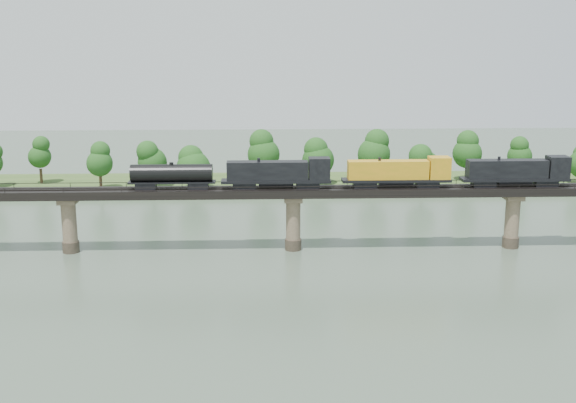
{
  "coord_description": "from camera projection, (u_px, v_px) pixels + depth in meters",
  "views": [
    {
      "loc": [
        -5.69,
        -95.65,
        38.27
      ],
      "look_at": [
        -0.94,
        30.0,
        9.0
      ],
      "focal_mm": 45.0,
      "sensor_mm": 36.0,
      "label": 1
    }
  ],
  "objects": [
    {
      "name": "freight_train",
      "position": [
        357.0,
        173.0,
        128.4
      ],
      "size": [
        78.8,
        3.07,
        5.42
      ],
      "color": "black",
      "rests_on": "bridge"
    },
    {
      "name": "far_treeline",
      "position": [
        251.0,
        156.0,
        178.05
      ],
      "size": [
        289.06,
        17.54,
        13.6
      ],
      "color": "#382619",
      "rests_on": "far_bank"
    },
    {
      "name": "ground",
      "position": [
        303.0,
        311.0,
        101.98
      ],
      "size": [
        400.0,
        400.0,
        0.0
      ],
      "primitive_type": "plane",
      "color": "#3B4B3B",
      "rests_on": "ground"
    },
    {
      "name": "far_bank",
      "position": [
        284.0,
        184.0,
        184.53
      ],
      "size": [
        300.0,
        24.0,
        1.6
      ],
      "primitive_type": "cube",
      "color": "#324C1E",
      "rests_on": "ground"
    },
    {
      "name": "bridge_superstructure",
      "position": [
        293.0,
        186.0,
        128.5
      ],
      "size": [
        220.0,
        4.9,
        0.75
      ],
      "color": "black",
      "rests_on": "bridge"
    },
    {
      "name": "bridge",
      "position": [
        293.0,
        221.0,
        129.94
      ],
      "size": [
        236.0,
        30.0,
        11.5
      ],
      "color": "#473A2D",
      "rests_on": "ground"
    }
  ]
}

